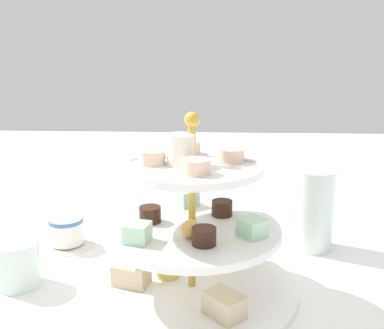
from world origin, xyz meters
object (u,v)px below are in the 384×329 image
at_px(teacup_with_saucer, 67,233).
at_px(butter_knife_right, 170,215).
at_px(water_glass_tall_right, 314,209).
at_px(tiered_serving_stand, 192,241).
at_px(water_glass_short_left, 17,264).

xyz_separation_m(teacup_with_saucer, butter_knife_right, (-0.16, -0.15, -0.02)).
bearing_deg(water_glass_tall_right, butter_knife_right, -28.63).
bearing_deg(butter_knife_right, tiered_serving_stand, 80.85).
bearing_deg(water_glass_tall_right, water_glass_short_left, 18.22).
distance_m(water_glass_tall_right, teacup_with_saucer, 0.42).
distance_m(tiered_serving_stand, butter_knife_right, 0.31).
xyz_separation_m(tiered_serving_stand, water_glass_tall_right, (-0.20, -0.16, -0.01)).
xyz_separation_m(tiered_serving_stand, water_glass_short_left, (0.25, -0.01, -0.04)).
distance_m(tiered_serving_stand, teacup_with_saucer, 0.27).
relative_size(tiered_serving_stand, water_glass_tall_right, 2.13).
distance_m(teacup_with_saucer, butter_knife_right, 0.22).
xyz_separation_m(water_glass_tall_right, butter_knife_right, (0.26, -0.14, -0.07)).
height_order(water_glass_short_left, teacup_with_saucer, water_glass_short_left).
relative_size(water_glass_short_left, butter_knife_right, 0.39).
relative_size(tiered_serving_stand, water_glass_short_left, 4.38).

